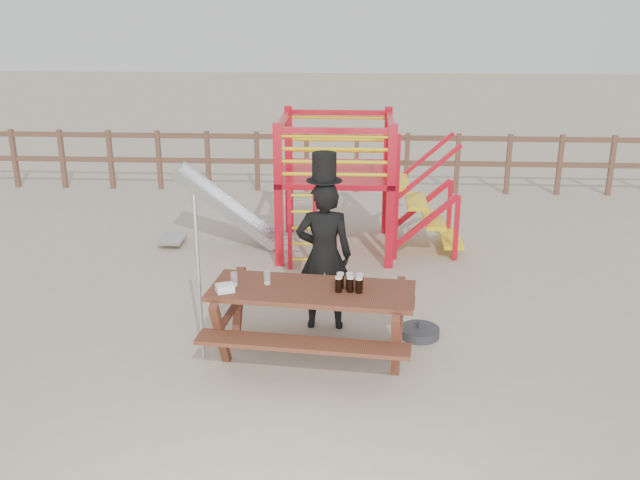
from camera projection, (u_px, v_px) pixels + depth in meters
The scene contains 10 objects.
ground at pixel (307, 357), 7.83m from camera, with size 60.00×60.00×0.00m, color tan.
back_fence at pixel (332, 156), 14.20m from camera, with size 15.09×0.09×1.20m.
playground_fort at pixel (331, 182), 10.86m from camera, with size 4.71×1.84×2.10m.
picnic_table at pixel (312, 315), 7.62m from camera, with size 2.30×1.70×0.84m.
man_with_hat at pixel (324, 252), 8.27m from camera, with size 0.67×0.45×2.12m.
metal_pole at pixel (199, 279), 7.51m from camera, with size 0.04×0.04×1.87m, color #B2B2B7.
parasol_base at pixel (419, 332), 8.30m from camera, with size 0.46×0.46×0.20m.
paper_bag at pixel (225, 288), 7.44m from camera, with size 0.18×0.14×0.08m, color white.
stout_pints at pixel (350, 283), 7.46m from camera, with size 0.29×0.19×0.17m.
empty_glasses at pixel (251, 279), 7.60m from camera, with size 0.42×0.13×0.15m.
Camera 1 is at (0.52, -6.97, 3.78)m, focal length 40.00 mm.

